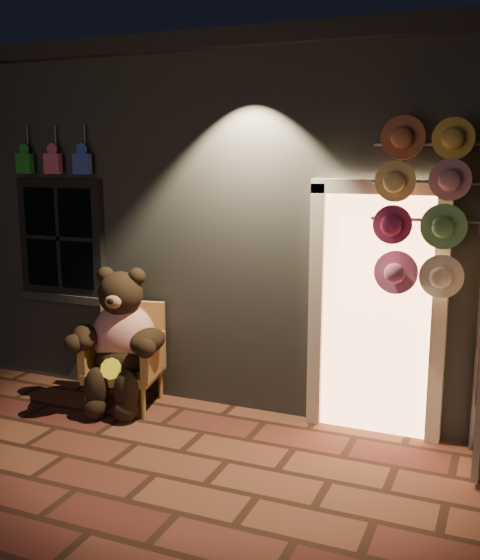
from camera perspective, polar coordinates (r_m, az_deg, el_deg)
The scene contains 5 objects.
ground at distance 5.23m, azimuth -7.40°, elevation -16.44°, with size 60.00×60.00×0.00m, color brown.
shop_building at distance 8.35m, azimuth 6.22°, elevation 6.34°, with size 7.30×5.95×3.51m.
wicker_armchair at distance 6.44m, azimuth -9.83°, elevation -6.45°, with size 0.78×0.73×0.98m.
teddy_bear at distance 6.28m, azimuth -10.37°, elevation -5.16°, with size 0.97×0.83×1.35m.
hat_rack at distance 5.29m, azimuth 19.18°, elevation 6.68°, with size 1.56×0.22×2.69m.
Camera 1 is at (2.38, -3.99, 2.40)m, focal length 42.00 mm.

